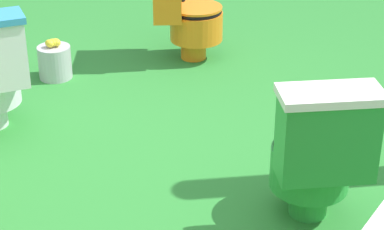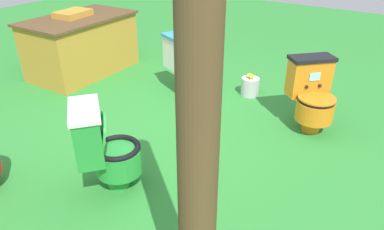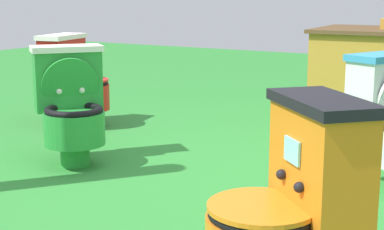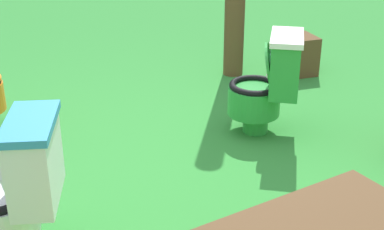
% 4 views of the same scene
% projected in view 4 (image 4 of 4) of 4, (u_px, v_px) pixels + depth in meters
% --- Properties ---
extents(ground, '(14.00, 14.00, 0.00)m').
position_uv_depth(ground, '(167.00, 173.00, 3.38)').
color(ground, '#2D8433').
extents(toilet_white, '(0.61, 0.56, 0.73)m').
position_uv_depth(toilet_white, '(15.00, 189.00, 2.51)').
color(toilet_white, white).
rests_on(toilet_white, ground).
extents(toilet_green, '(0.64, 0.62, 0.73)m').
position_uv_depth(toilet_green, '(268.00, 84.00, 3.76)').
color(toilet_green, green).
rests_on(toilet_green, ground).
extents(small_crate, '(0.36, 0.36, 0.35)m').
position_uv_depth(small_crate, '(297.00, 55.00, 4.98)').
color(small_crate, brown).
rests_on(small_crate, ground).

